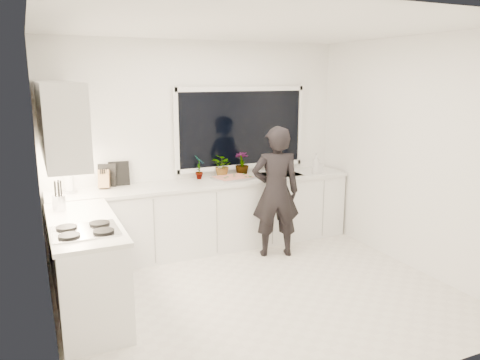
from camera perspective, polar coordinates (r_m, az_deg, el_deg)
name	(u,v)px	position (r m, az deg, el deg)	size (l,w,h in m)	color
floor	(258,294)	(5.11, 2.16, -13.70)	(4.00, 3.50, 0.02)	beige
wall_back	(199,145)	(6.27, -4.98, 4.27)	(4.00, 0.02, 2.70)	white
wall_left	(41,188)	(4.18, -23.11, -0.86)	(0.02, 3.50, 2.70)	white
wall_right	(412,154)	(5.84, 20.23, 2.94)	(0.02, 3.50, 2.70)	white
ceiling	(260,25)	(4.60, 2.45, 18.31)	(4.00, 3.50, 0.02)	white
window	(241,128)	(6.43, 0.17, 6.33)	(1.80, 0.02, 1.00)	black
base_cabinets_back	(209,217)	(6.18, -3.85, -4.48)	(3.92, 0.58, 0.88)	white
base_cabinets_left	(87,268)	(4.81, -18.20, -10.20)	(0.58, 1.60, 0.88)	white
countertop_back	(208,183)	(6.05, -3.88, -0.34)	(3.94, 0.62, 0.04)	silver
countertop_left	(83,223)	(4.65, -18.59, -4.96)	(0.62, 1.60, 0.04)	silver
upper_cabinets	(58,119)	(4.81, -21.27, 6.97)	(0.34, 2.10, 0.70)	white
sink	(279,178)	(6.50, 4.78, 0.27)	(0.58, 0.42, 0.14)	silver
faucet	(272,164)	(6.64, 3.97, 1.96)	(0.03, 0.03, 0.22)	silver
stovetop	(85,230)	(4.31, -18.38, -5.85)	(0.56, 0.48, 0.03)	black
person	(276,192)	(5.87, 4.37, -1.46)	(0.60, 0.40, 1.66)	black
pizza_tray	(233,178)	(6.15, -0.85, 0.23)	(0.49, 0.36, 0.03)	#B7B7BB
pizza	(233,177)	(6.15, -0.85, 0.38)	(0.45, 0.32, 0.01)	red
watering_can	(283,167)	(6.68, 5.21, 1.61)	(0.14, 0.14, 0.13)	blue
paper_towel_roll	(69,182)	(5.77, -20.13, -0.19)	(0.11, 0.11, 0.26)	silver
knife_block	(104,180)	(5.86, -16.26, 0.05)	(0.13, 0.10, 0.22)	#A1704B
utensil_crock	(59,203)	(5.05, -21.19, -2.63)	(0.13, 0.13, 0.16)	silver
picture_frame_large	(107,175)	(5.96, -15.92, 0.56)	(0.22, 0.02, 0.28)	black
picture_frame_small	(119,173)	(5.98, -14.52, 0.78)	(0.25, 0.02, 0.30)	black
herb_plants	(230,165)	(6.31, -1.26, 1.84)	(1.21, 0.34, 0.33)	#26662D
soap_bottles	(317,164)	(6.60, 9.33, 1.90)	(0.17, 0.15, 0.28)	#D8BF66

